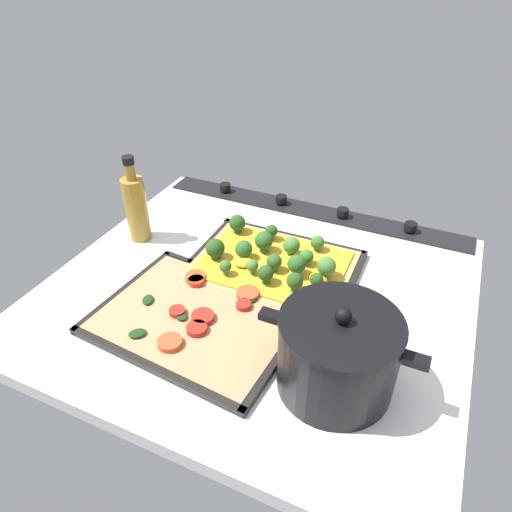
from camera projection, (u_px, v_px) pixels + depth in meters
The scene contains 8 objects.
ground_plane at pixel (257, 294), 90.69cm from camera, with size 79.25×71.88×3.00cm, color white.
stove_control_panel at pixel (311, 210), 113.51cm from camera, with size 76.08×7.00×2.60cm.
baking_tray_front at pixel (273, 269), 94.28cm from camera, with size 33.59×25.66×1.30cm.
broccoli_pizza at pixel (273, 261), 93.16cm from camera, with size 31.17×23.24×6.01cm.
baking_tray_back at pixel (197, 320), 81.90cm from camera, with size 36.85×29.31×1.30cm.
veggie_pizza_back at pixel (198, 316), 81.69cm from camera, with size 34.26×26.72×1.90cm.
cooking_pot at pixel (337, 354), 67.37cm from camera, with size 24.77×17.92×15.32cm.
oil_bottle at pixel (136, 207), 99.76cm from camera, with size 4.86×4.86×19.57cm.
Camera 1 is at (-28.27, 63.30, 57.44)cm, focal length 32.32 mm.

